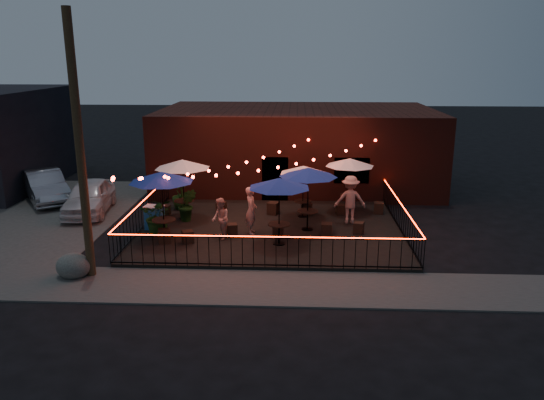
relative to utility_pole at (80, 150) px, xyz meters
The scene contains 38 objects.
ground 7.21m from the utility_pole, 25.71° to the left, with size 110.00×110.00×0.00m, color black.
patio 8.11m from the utility_pole, 40.43° to the left, with size 10.00×8.00×0.15m, color black.
sidewalk 6.74m from the utility_pole, ahead, with size 18.00×2.50×0.05m, color #3F3D3A.
parking_lot 10.15m from the utility_pole, 135.00° to the left, with size 11.00×12.00×0.02m, color #3F3D3A.
brick_building 14.27m from the utility_pole, 63.05° to the left, with size 14.00×8.00×4.00m.
utility_pole is the anchor object (origin of this frame).
fence_front 6.38m from the utility_pole, ahead, with size 10.00×0.04×1.04m.
fence_left 5.70m from the utility_pole, 85.03° to the left, with size 0.04×8.00×1.04m.
fence_right 11.85m from the utility_pole, 23.86° to the left, with size 0.04×8.00×1.04m.
festoon_lights 6.32m from the utility_pole, 44.40° to the left, with size 10.02×8.72×1.32m.
cafe_table_0 3.68m from the utility_pole, 61.56° to the left, with size 2.93×2.93×2.57m.
cafe_table_1 6.15m from the utility_pole, 72.63° to the left, with size 2.91×2.91×2.47m.
cafe_table_2 6.62m from the utility_pole, 25.61° to the left, with size 2.91×2.91×2.43m.
cafe_table_3 9.26m from the utility_pole, 42.75° to the left, with size 2.49×2.49×2.16m.
cafe_table_4 8.30m from the utility_pole, 33.02° to the left, with size 2.38×2.38×2.45m.
cafe_table_5 11.32m from the utility_pole, 39.42° to the left, with size 2.38×2.38×2.31m.
bistro_chair_0 4.80m from the utility_pole, 58.68° to the left, with size 0.42×0.42×0.50m, color black.
bistro_chair_1 5.19m from the utility_pole, 47.74° to the left, with size 0.38×0.38×0.45m, color black.
bistro_chair_2 7.16m from the utility_pole, 81.76° to the left, with size 0.35×0.35×0.41m, color black.
bistro_chair_3 8.09m from the utility_pole, 63.90° to the left, with size 0.40×0.40×0.47m, color black.
bistro_chair_4 6.49m from the utility_pole, 42.25° to the left, with size 0.38×0.38×0.45m, color black.
bistro_chair_5 7.64m from the utility_pole, 31.77° to the left, with size 0.38×0.38×0.45m, color black.
bistro_chair_6 9.15m from the utility_pole, 50.04° to the left, with size 0.43×0.43×0.51m, color black.
bistro_chair_7 10.01m from the utility_pole, 42.99° to the left, with size 0.41×0.41×0.49m, color black.
bistro_chair_8 9.17m from the utility_pole, 26.63° to the left, with size 0.40×0.40×0.47m, color black.
bistro_chair_9 10.31m from the utility_pole, 24.86° to the left, with size 0.37×0.37×0.44m, color black.
bistro_chair_10 11.14m from the utility_pole, 38.25° to the left, with size 0.36×0.36×0.43m, color black.
bistro_chair_11 12.52m from the utility_pole, 34.28° to the left, with size 0.40×0.40×0.47m, color black.
patron_a 6.78m from the utility_pole, 39.76° to the left, with size 0.66×0.43×1.81m, color #D8A48E.
patron_b 5.76m from the utility_pole, 41.85° to the left, with size 0.74×0.58×1.53m, color tan.
patron_c 10.49m from the utility_pole, 32.23° to the left, with size 1.25×0.72×1.93m, color tan.
potted_shrub_a 4.97m from the utility_pole, 71.16° to the left, with size 1.29×1.12×1.44m, color #17350B.
potted_shrub_b 6.51m from the utility_pole, 69.71° to the left, with size 0.74×0.60×1.35m, color #15390E.
potted_shrub_c 7.83m from the utility_pole, 79.16° to the left, with size 0.78×0.78×1.39m, color #16340A.
cooler 5.50m from the utility_pole, 78.03° to the left, with size 0.78×0.62×0.93m.
boulder 3.66m from the utility_pole, 164.11° to the right, with size 0.97×0.83×0.76m, color #464541.
car_white 7.99m from the utility_pole, 111.23° to the left, with size 1.70×4.24×1.44m, color silver.
car_silver 10.63m from the utility_pole, 122.37° to the left, with size 1.53×4.40×1.45m, color #A8A8AF.
Camera 1 is at (0.95, -17.71, 6.72)m, focal length 35.00 mm.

